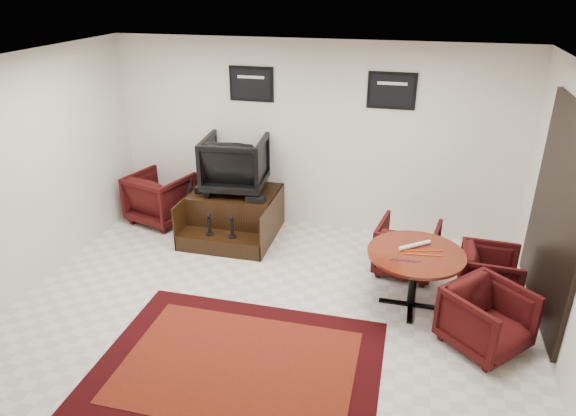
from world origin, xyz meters
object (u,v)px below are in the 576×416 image
object	(u,v)px
armchair_side	(161,195)
shine_podium	(234,215)
shine_chair	(235,161)
table_chair_back	(407,245)
table_chair_corner	(487,316)
table_chair_window	(490,272)
meeting_table	(416,259)

from	to	relation	value
armchair_side	shine_podium	bearing A→B (deg)	-170.81
shine_chair	armchair_side	bearing A→B (deg)	-5.88
table_chair_back	table_chair_corner	xyz separation A→B (m)	(0.85, -1.36, -0.00)
shine_chair	table_chair_corner	bearing A→B (deg)	144.39
shine_podium	table_chair_window	xyz separation A→B (m)	(3.54, -0.89, 0.05)
armchair_side	shine_chair	bearing A→B (deg)	-164.66
shine_podium	table_chair_window	distance (m)	3.65
table_chair_back	table_chair_window	world-z (taller)	table_chair_back
meeting_table	table_chair_back	distance (m)	0.84
meeting_table	armchair_side	bearing A→B (deg)	159.74
armchair_side	table_chair_corner	distance (m)	5.09
meeting_table	table_chair_back	bearing A→B (deg)	97.05
table_chair_window	shine_chair	bearing A→B (deg)	77.01
shine_podium	table_chair_back	bearing A→B (deg)	-11.12
shine_podium	table_chair_corner	bearing A→B (deg)	-28.63
armchair_side	table_chair_corner	world-z (taller)	armchair_side
shine_chair	table_chair_window	distance (m)	3.76
armchair_side	meeting_table	distance (m)	4.18
meeting_table	table_chair_window	world-z (taller)	meeting_table
shine_podium	armchair_side	size ratio (longest dim) A/B	1.51
shine_podium	meeting_table	size ratio (longest dim) A/B	1.19
meeting_table	table_chair_corner	bearing A→B (deg)	-36.67
shine_chair	table_chair_window	world-z (taller)	shine_chair
shine_chair	shine_podium	bearing A→B (deg)	84.77
shine_chair	table_chair_back	size ratio (longest dim) A/B	1.19
armchair_side	table_chair_back	size ratio (longest dim) A/B	1.14
shine_podium	meeting_table	bearing A→B (deg)	-26.06
table_chair_corner	meeting_table	bearing A→B (deg)	96.12
table_chair_window	meeting_table	bearing A→B (deg)	117.79
shine_podium	armchair_side	xyz separation A→B (m)	(-1.27, 0.15, 0.13)
table_chair_corner	table_chair_window	bearing A→B (deg)	34.83
table_chair_back	table_chair_corner	size ratio (longest dim) A/B	1.01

